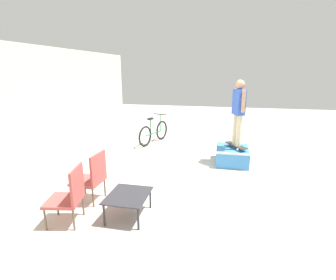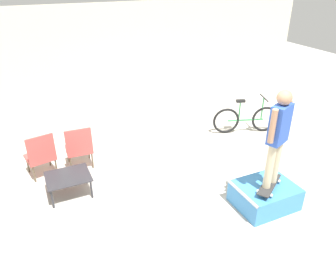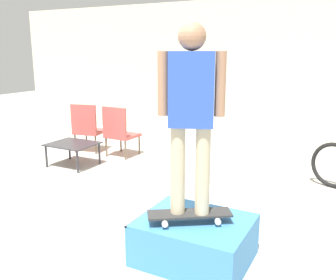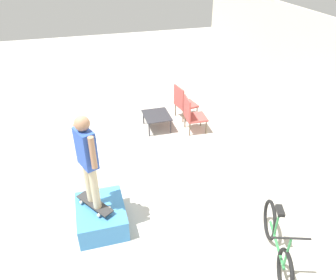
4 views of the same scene
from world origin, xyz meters
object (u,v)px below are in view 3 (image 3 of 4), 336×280
skateboard_on_ramp (190,214)px  patio_chair_right (119,131)px  skate_ramp_box (194,239)px  person_skater (191,106)px  coffee_table (73,146)px  patio_chair_left (87,127)px

skateboard_on_ramp → patio_chair_right: bearing=101.1°
skate_ramp_box → patio_chair_right: 3.74m
skate_ramp_box → skateboard_on_ramp: skateboard_on_ramp is taller
skateboard_on_ramp → patio_chair_right: size_ratio=0.78×
skate_ramp_box → person_skater: 1.28m
coffee_table → patio_chair_right: patio_chair_right is taller
skate_ramp_box → person_skater: person_skater is taller
skate_ramp_box → coffee_table: bearing=150.0°
person_skater → coffee_table: 3.73m
patio_chair_right → skate_ramp_box: bearing=138.4°
skate_ramp_box → person_skater: bearing=-101.3°
person_skater → coffee_table: person_skater is taller
person_skater → patio_chair_left: (-3.40, 2.68, -0.98)m
patio_chair_left → patio_chair_right: (0.75, -0.00, 0.00)m
skate_ramp_box → patio_chair_left: 4.31m
coffee_table → patio_chair_right: 0.93m
skate_ramp_box → person_skater: (-0.02, -0.08, 1.28)m
skate_ramp_box → skateboard_on_ramp: 0.30m
patio_chair_left → person_skater: bearing=130.6°
skate_ramp_box → patio_chair_right: (-2.67, 2.60, 0.29)m
person_skater → patio_chair_left: person_skater is taller
skateboard_on_ramp → patio_chair_right: patio_chair_right is taller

